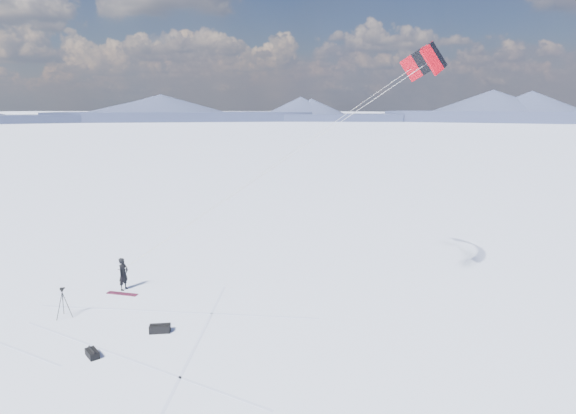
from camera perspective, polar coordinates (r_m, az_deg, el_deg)
The scene contains 9 objects.
ground at distance 24.14m, azimuth -22.80°, elevation -11.98°, with size 1800.00×1800.00×0.00m, color white.
horizon_hills at distance 22.88m, azimuth -23.60°, elevation -2.64°, with size 704.00×704.00×9.50m.
snow_tracks at distance 25.60m, azimuth -25.73°, elevation -10.86°, with size 13.93×9.84×0.01m.
snowkiter at distance 26.87m, azimuth -18.81°, elevation -9.24°, with size 0.62×0.41×1.71m, color black.
snowboard at distance 26.28m, azimuth -19.06°, elevation -9.69°, with size 1.65×0.31×0.04m, color maroon.
tripod at distance 24.22m, azimuth -25.13°, elevation -9.76°, with size 0.70×0.65×1.42m.
gear_bag_a at distance 21.65m, azimuth -14.94°, elevation -13.73°, with size 0.95×0.80×0.39m.
gear_bag_b at distance 20.56m, azimuth -22.18°, elevation -15.76°, with size 0.80×0.63×0.33m.
power_kite at distance 23.67m, azimuth 15.94°, elevation 16.22°, with size 15.22×7.74×11.13m.
Camera 1 is at (16.72, -14.68, 9.36)m, focal length 30.00 mm.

